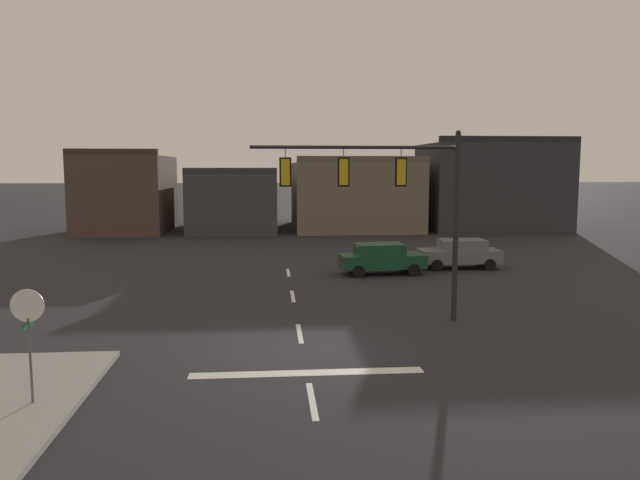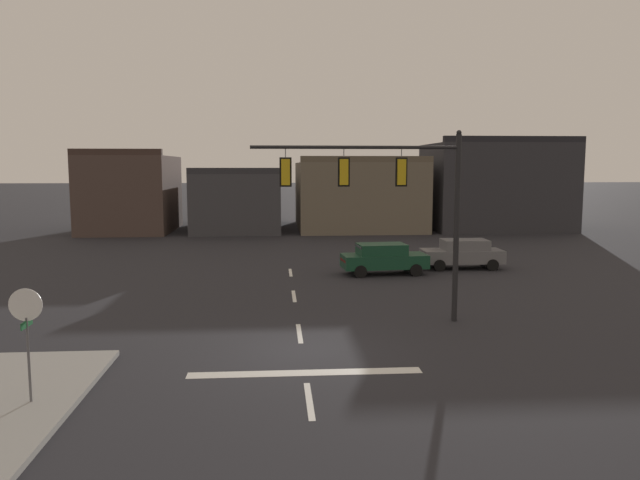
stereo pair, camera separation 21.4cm
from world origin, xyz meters
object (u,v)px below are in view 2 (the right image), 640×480
(signal_mast_near_side, at_px, (391,191))
(stop_sign, at_px, (26,318))
(car_lot_middle, at_px, (383,258))
(car_lot_nearside, at_px, (463,253))

(signal_mast_near_side, relative_size, stop_sign, 2.63)
(stop_sign, xyz_separation_m, car_lot_middle, (11.35, 17.09, -1.29))
(car_lot_nearside, relative_size, car_lot_middle, 0.98)
(signal_mast_near_side, xyz_separation_m, car_lot_nearside, (6.20, 11.33, -3.90))
(stop_sign, xyz_separation_m, car_lot_nearside, (16.03, 18.57, -1.29))
(stop_sign, bearing_deg, signal_mast_near_side, 36.38)
(signal_mast_near_side, xyz_separation_m, car_lot_middle, (1.52, 9.85, -3.90))
(signal_mast_near_side, bearing_deg, stop_sign, -143.62)
(signal_mast_near_side, height_order, car_lot_middle, signal_mast_near_side)
(signal_mast_near_side, distance_m, car_lot_nearside, 13.49)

